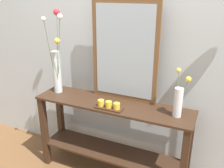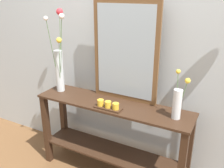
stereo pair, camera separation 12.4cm
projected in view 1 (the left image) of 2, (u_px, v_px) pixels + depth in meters
The scene contains 6 objects.
wall_back at pixel (125, 34), 2.28m from camera, with size 6.40×0.08×2.70m, color #B2BCC1.
console_table at pixel (112, 131), 2.34m from camera, with size 1.45×0.35×0.77m.
mirror_leaning at pixel (124, 52), 2.18m from camera, with size 0.61×0.03×0.89m.
tall_vase_left at pixel (57, 64), 2.38m from camera, with size 0.19×0.23×0.80m.
vase_right at pixel (179, 100), 1.97m from camera, with size 0.12×0.10×0.39m.
candle_tray at pixel (109, 106), 2.13m from camera, with size 0.24×0.09×0.07m.
Camera 1 is at (0.84, -1.84, 1.74)m, focal length 39.90 mm.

